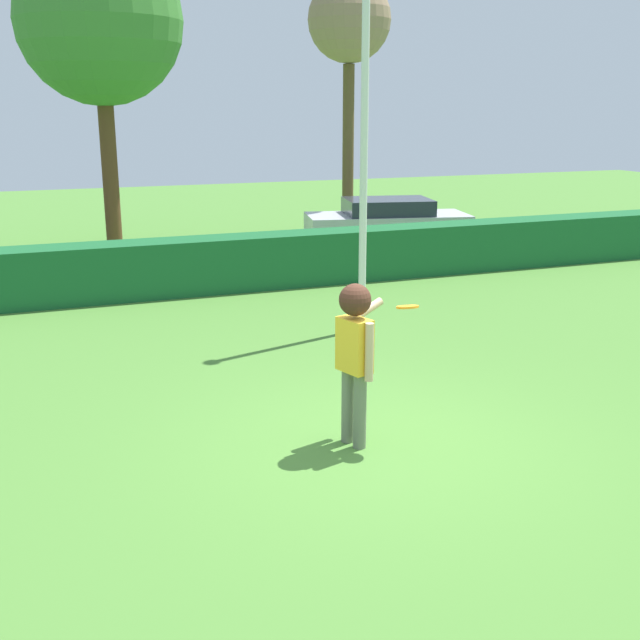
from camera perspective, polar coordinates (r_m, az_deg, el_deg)
The scene contains 8 objects.
ground_plane at distance 8.70m, azimuth 4.06°, elevation -8.84°, with size 60.00×60.00×0.00m, color #4B7F32.
person at distance 8.23m, azimuth 2.59°, elevation -1.73°, with size 0.68×0.70×1.79m.
frisbee at distance 8.25m, azimuth 6.40°, elevation 0.96°, with size 0.24×0.24×0.06m.
lamppost at distance 12.44m, azimuth 3.26°, elevation 14.12°, with size 0.24×0.24×5.98m.
hedge_row at distance 15.68m, azimuth -8.24°, elevation 4.00°, with size 27.89×0.90×1.07m, color #195B2C.
parked_car_silver at distance 20.74m, azimuth 4.93°, elevation 7.25°, with size 4.47×2.57×1.25m.
willow_tree at distance 21.07m, azimuth -15.77°, elevation 20.17°, with size 4.06×4.06×7.62m.
bare_elm_tree at distance 22.75m, azimuth 2.15°, elevation 20.69°, with size 2.28×2.28×6.99m.
Camera 1 is at (-3.45, -7.16, 3.54)m, focal length 43.89 mm.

